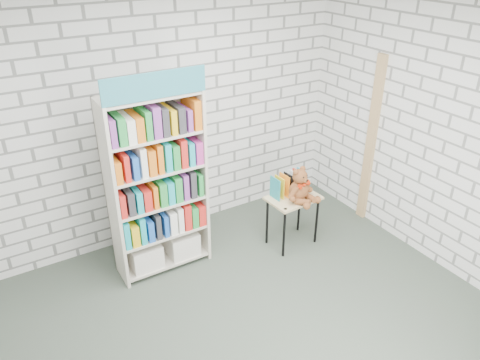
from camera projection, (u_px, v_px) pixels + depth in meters
ground at (259, 327)px, 4.39m from camera, size 4.50×4.50×0.00m
room_shell at (263, 155)px, 3.56m from camera, size 4.52×4.02×2.81m
bookshelf at (157, 184)px, 4.77m from camera, size 0.98×0.38×2.21m
display_table at (293, 204)px, 5.35m from camera, size 0.60×0.43×0.62m
table_books at (289, 185)px, 5.32m from camera, size 0.41×0.20×0.24m
teddy_bear at (301, 188)px, 5.17m from camera, size 0.36×0.35×0.40m
door_trim at (371, 142)px, 5.64m from camera, size 0.05×0.12×2.10m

